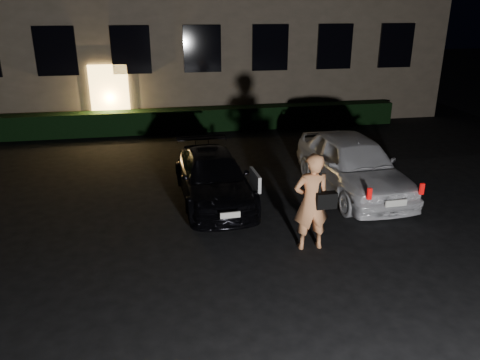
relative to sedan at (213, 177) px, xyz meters
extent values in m
plane|color=black|center=(0.58, -3.67, -0.58)|extent=(80.00, 80.00, 0.00)
cube|color=#FFC35D|center=(-2.92, 7.27, 0.67)|extent=(1.40, 0.10, 2.50)
cube|color=black|center=(-4.62, 7.27, 2.42)|extent=(1.40, 0.10, 1.70)
cube|color=black|center=(-2.02, 7.27, 2.42)|extent=(1.40, 0.10, 1.70)
cube|color=black|center=(0.58, 7.27, 2.42)|extent=(1.40, 0.10, 1.70)
cube|color=black|center=(3.18, 7.27, 2.42)|extent=(1.40, 0.10, 1.70)
cube|color=black|center=(5.78, 7.27, 2.42)|extent=(1.40, 0.10, 1.70)
cube|color=black|center=(8.38, 7.27, 2.42)|extent=(1.40, 0.10, 1.70)
cube|color=black|center=(0.58, 6.83, -0.16)|extent=(15.00, 0.70, 0.85)
imported|color=black|center=(0.00, 0.00, 0.00)|extent=(1.79, 4.06, 1.16)
cube|color=white|center=(0.90, -0.70, 0.14)|extent=(0.11, 0.83, 0.39)
cube|color=silver|center=(0.08, -2.07, -0.07)|extent=(0.42, 0.05, 0.13)
imported|color=white|center=(3.58, -0.09, 0.16)|extent=(1.95, 4.45, 1.49)
cube|color=red|center=(3.05, -2.21, 0.23)|extent=(0.09, 0.06, 0.25)
cube|color=red|center=(4.29, -2.16, 0.23)|extent=(0.09, 0.06, 0.25)
cube|color=silver|center=(3.67, -2.24, -0.02)|extent=(0.50, 0.07, 0.15)
imported|color=#E08D58|center=(1.56, -2.78, 0.41)|extent=(0.72, 0.48, 1.98)
cube|color=black|center=(1.81, -2.91, 0.48)|extent=(0.40, 0.18, 0.31)
cube|color=black|center=(1.67, -2.87, 0.93)|extent=(0.05, 0.07, 0.61)
camera|label=1|loc=(-1.30, -10.70, 4.00)|focal=35.00mm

